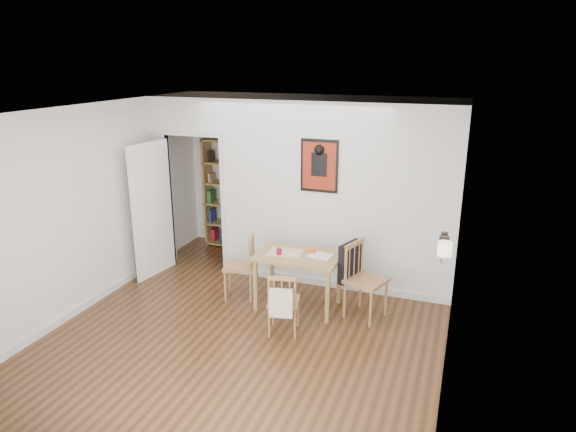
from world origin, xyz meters
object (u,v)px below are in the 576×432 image
at_px(fireplace, 442,296).
at_px(ceramic_jar_b, 444,236).
at_px(dining_table, 298,261).
at_px(chair_right, 365,280).
at_px(chair_left, 239,267).
at_px(bookshelf, 228,194).
at_px(red_glass, 279,252).
at_px(orange_fruit, 312,250).
at_px(chair_front, 284,302).
at_px(notebook, 321,256).
at_px(ceramic_jar_a, 444,243).
at_px(mantel_lamp, 445,250).

distance_m(fireplace, ceramic_jar_b, 0.67).
distance_m(dining_table, chair_right, 0.88).
bearing_deg(chair_left, fireplace, -8.23).
bearing_deg(bookshelf, dining_table, -43.59).
relative_size(dining_table, red_glass, 12.04).
relative_size(fireplace, orange_fruit, 15.23).
relative_size(dining_table, chair_right, 1.10).
bearing_deg(chair_right, red_glass, -173.95).
relative_size(bookshelf, ceramic_jar_b, 19.23).
height_order(chair_front, notebook, chair_front).
bearing_deg(ceramic_jar_a, fireplace, -54.02).
height_order(notebook, mantel_lamp, mantel_lamp).
xyz_separation_m(dining_table, ceramic_jar_a, (1.77, -0.32, 0.58)).
xyz_separation_m(chair_right, ceramic_jar_b, (0.90, -0.09, 0.71)).
bearing_deg(bookshelf, red_glass, -48.72).
distance_m(dining_table, chair_front, 0.73).
xyz_separation_m(chair_front, mantel_lamp, (1.75, -0.07, 0.90)).
bearing_deg(chair_left, chair_front, -37.88).
relative_size(bookshelf, orange_fruit, 22.85).
bearing_deg(fireplace, notebook, 164.66).
height_order(dining_table, ceramic_jar_b, ceramic_jar_b).
relative_size(chair_front, notebook, 2.65).
bearing_deg(ceramic_jar_b, orange_fruit, 173.90).
bearing_deg(notebook, mantel_lamp, -27.70).
bearing_deg(orange_fruit, chair_front, -97.27).
bearing_deg(dining_table, chair_left, 179.49).
bearing_deg(red_glass, notebook, 14.44).
relative_size(fireplace, ceramic_jar_b, 12.81).
distance_m(orange_fruit, ceramic_jar_a, 1.73).
bearing_deg(ceramic_jar_a, chair_left, 172.82).
bearing_deg(mantel_lamp, red_glass, 161.89).
bearing_deg(chair_right, bookshelf, 147.37).
relative_size(chair_right, fireplace, 0.78).
xyz_separation_m(bookshelf, notebook, (2.15, -1.73, -0.19)).
relative_size(mantel_lamp, ceramic_jar_a, 1.68).
xyz_separation_m(chair_left, bookshelf, (-1.02, 1.77, 0.48)).
bearing_deg(fireplace, chair_right, 156.98).
xyz_separation_m(chair_right, orange_fruit, (-0.71, 0.08, 0.27)).
distance_m(chair_left, bookshelf, 2.10).
height_order(chair_front, bookshelf, bookshelf).
height_order(orange_fruit, mantel_lamp, mantel_lamp).
height_order(chair_right, ceramic_jar_b, ceramic_jar_b).
xyz_separation_m(mantel_lamp, ceramic_jar_a, (-0.03, 0.43, -0.07)).
bearing_deg(mantel_lamp, chair_right, 140.21).
relative_size(chair_front, red_glass, 8.80).
relative_size(mantel_lamp, ceramic_jar_b, 2.31).
distance_m(notebook, ceramic_jar_b, 1.55).
bearing_deg(red_glass, chair_front, -64.76).
height_order(chair_left, bookshelf, bookshelf).
bearing_deg(ceramic_jar_b, notebook, 175.97).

